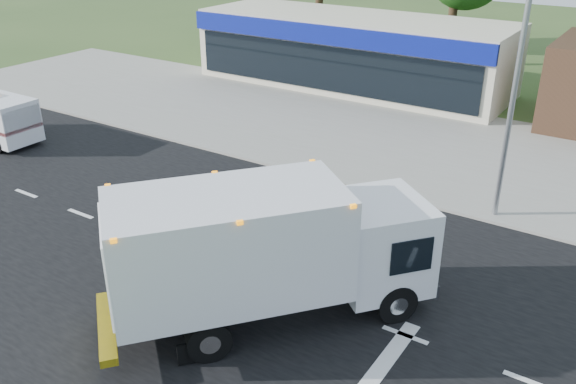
# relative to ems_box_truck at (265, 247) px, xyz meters

# --- Properties ---
(ground) EXTENTS (120.00, 120.00, 0.00)m
(ground) POSITION_rel_ems_box_truck_xyz_m (0.28, 1.29, -2.11)
(ground) COLOR #385123
(ground) RESTS_ON ground
(road_asphalt) EXTENTS (60.00, 14.00, 0.02)m
(road_asphalt) POSITION_rel_ems_box_truck_xyz_m (0.28, 1.29, -2.11)
(road_asphalt) COLOR black
(road_asphalt) RESTS_ON ground
(sidewalk) EXTENTS (60.00, 2.40, 0.12)m
(sidewalk) POSITION_rel_ems_box_truck_xyz_m (0.28, 9.49, -2.05)
(sidewalk) COLOR gray
(sidewalk) RESTS_ON ground
(parking_apron) EXTENTS (60.00, 9.00, 0.02)m
(parking_apron) POSITION_rel_ems_box_truck_xyz_m (0.28, 15.29, -2.10)
(parking_apron) COLOR gray
(parking_apron) RESTS_ON ground
(lane_markings) EXTENTS (55.20, 7.00, 0.01)m
(lane_markings) POSITION_rel_ems_box_truck_xyz_m (1.63, -0.06, -2.10)
(lane_markings) COLOR silver
(lane_markings) RESTS_ON road_asphalt
(ems_box_truck) EXTENTS (7.23, 8.00, 3.67)m
(ems_box_truck) POSITION_rel_ems_box_truck_xyz_m (0.00, 0.00, 0.00)
(ems_box_truck) COLOR black
(ems_box_truck) RESTS_ON ground
(emergency_worker) EXTENTS (0.76, 0.69, 1.86)m
(emergency_worker) POSITION_rel_ems_box_truck_xyz_m (-5.60, 0.57, -1.20)
(emergency_worker) COLOR #C9B786
(emergency_worker) RESTS_ON ground
(retail_strip_mall) EXTENTS (18.00, 6.20, 4.00)m
(retail_strip_mall) POSITION_rel_ems_box_truck_xyz_m (-8.72, 21.21, -0.10)
(retail_strip_mall) COLOR beige
(retail_strip_mall) RESTS_ON ground
(traffic_signal_pole) EXTENTS (3.51, 0.25, 8.00)m
(traffic_signal_pole) POSITION_rel_ems_box_truck_xyz_m (2.63, 8.89, 2.81)
(traffic_signal_pole) COLOR gray
(traffic_signal_pole) RESTS_ON ground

